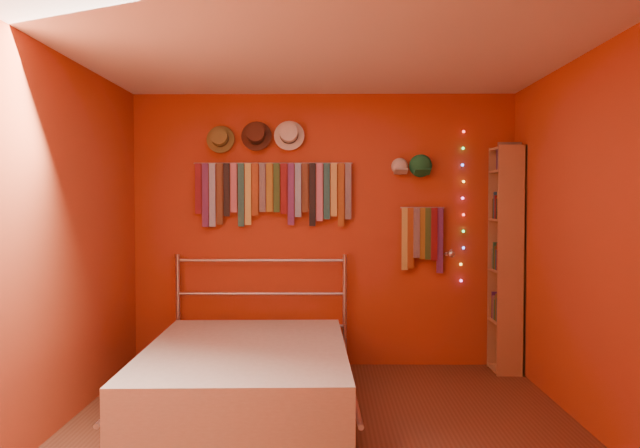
{
  "coord_description": "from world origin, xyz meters",
  "views": [
    {
      "loc": [
        0.02,
        -3.99,
        1.51
      ],
      "look_at": [
        -0.03,
        0.9,
        1.34
      ],
      "focal_mm": 35.0,
      "sensor_mm": 36.0,
      "label": 1
    }
  ],
  "objects_px": {
    "tie_rack": "(273,190)",
    "bookshelf": "(510,258)",
    "reading_lamp": "(451,254)",
    "bed": "(246,374)"
  },
  "relations": [
    {
      "from": "tie_rack",
      "to": "bookshelf",
      "type": "height_order",
      "value": "bookshelf"
    },
    {
      "from": "tie_rack",
      "to": "bookshelf",
      "type": "distance_m",
      "value": 2.21
    },
    {
      "from": "bookshelf",
      "to": "bed",
      "type": "xyz_separation_m",
      "value": [
        -2.23,
        -0.96,
        -0.78
      ]
    },
    {
      "from": "tie_rack",
      "to": "bed",
      "type": "xyz_separation_m",
      "value": [
        -0.11,
        -1.11,
        -1.38
      ]
    },
    {
      "from": "reading_lamp",
      "to": "bed",
      "type": "height_order",
      "value": "reading_lamp"
    },
    {
      "from": "bookshelf",
      "to": "bed",
      "type": "bearing_deg",
      "value": -156.72
    },
    {
      "from": "bookshelf",
      "to": "tie_rack",
      "type": "bearing_deg",
      "value": 175.82
    },
    {
      "from": "tie_rack",
      "to": "reading_lamp",
      "type": "distance_m",
      "value": 1.7
    },
    {
      "from": "tie_rack",
      "to": "bed",
      "type": "relative_size",
      "value": 0.67
    },
    {
      "from": "bookshelf",
      "to": "bed",
      "type": "relative_size",
      "value": 0.93
    }
  ]
}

